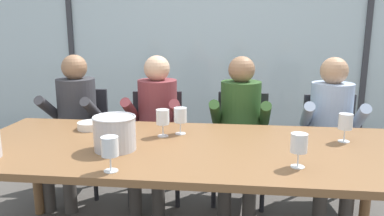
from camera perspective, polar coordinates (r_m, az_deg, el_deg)
The scene contains 21 objects.
ground at distance 3.41m, azimuth 1.31°, elevation -12.24°, with size 14.00×14.00×0.00m, color #4C4742.
window_glass_panel at distance 4.54m, azimuth 3.15°, elevation 10.88°, with size 7.80×0.03×2.60m, color silver.
window_mullion_left at distance 4.95m, azimuth -17.93°, elevation 10.44°, with size 0.06×0.06×2.60m, color #38383D.
window_mullion_right at distance 4.74m, azimuth 25.13°, elevation 9.81°, with size 0.06×0.06×2.60m, color #38383D.
hillside_vineyard at distance 7.91m, azimuth 4.69°, elevation 9.02°, with size 13.80×2.40×1.91m, color #386633.
dining_table at distance 2.23m, azimuth -1.06°, elevation -7.22°, with size 2.60×1.05×0.73m.
chair_near_curtain at distance 3.45m, azimuth -16.42°, elevation -3.50°, with size 0.47×0.47×0.87m.
chair_left_of_center at distance 3.20m, azimuth -5.38°, elevation -4.25°, with size 0.48×0.48×0.87m.
chair_center at distance 3.17m, azimuth 7.51°, elevation -4.51°, with size 0.47×0.47×0.87m.
chair_right_of_center at distance 3.25m, azimuth 20.47°, elevation -4.76°, with size 0.49×0.49×0.87m.
person_charcoal_jacket at distance 3.26m, azimuth -17.59°, elevation -1.35°, with size 0.47×0.62×1.19m.
person_maroon_top at distance 3.04m, azimuth -5.55°, elevation -1.78°, with size 0.47×0.62×1.19m.
person_olive_shirt at distance 2.98m, azimuth 7.30°, elevation -2.15°, with size 0.47×0.62×1.19m.
person_pale_blue_shirt at distance 3.07m, azimuth 20.46°, elevation -2.41°, with size 0.48×0.63×1.19m.
ice_bucket_secondary at distance 2.16m, azimuth -11.68°, elevation -3.66°, with size 0.24×0.24×0.20m.
tasting_bowl at distance 2.64m, azimuth -15.21°, elevation -2.59°, with size 0.17×0.17×0.05m, color silver.
wine_glass_by_left_taster at distance 2.44m, azimuth 22.32°, elevation -2.00°, with size 0.08×0.08×0.17m.
wine_glass_near_bucket at distance 2.37m, azimuth -4.48°, elevation -1.56°, with size 0.08×0.08×0.17m.
wine_glass_center_pour at distance 1.84m, azimuth -12.39°, elevation -5.97°, with size 0.08×0.08×0.17m.
wine_glass_by_right_taster at distance 1.93m, azimuth 15.96°, elevation -5.37°, with size 0.08×0.08×0.17m.
wine_glass_spare_empty at distance 2.42m, azimuth -1.78°, elevation -1.27°, with size 0.08×0.08×0.17m.
Camera 1 is at (0.29, -2.08, 1.43)m, focal length 35.05 mm.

